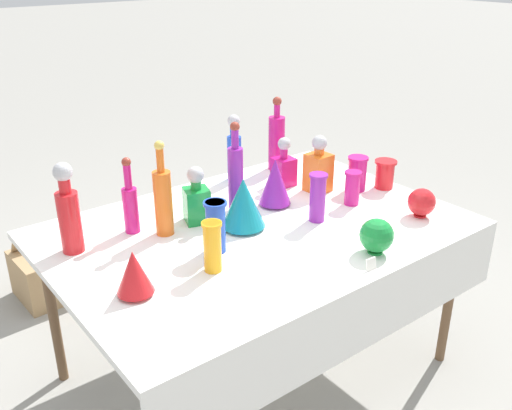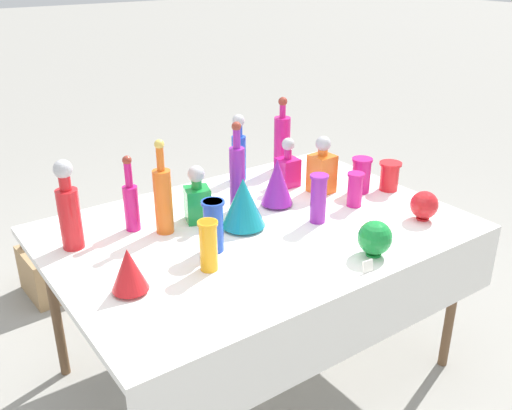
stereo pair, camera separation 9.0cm
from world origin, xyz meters
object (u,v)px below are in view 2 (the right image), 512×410
object	(u,v)px
slender_vase_3	(318,197)
fluted_vase_1	(129,270)
tall_bottle_0	(239,151)
fluted_vase_2	(243,202)
round_bowl_0	(424,205)
slender_vase_0	(390,175)
slender_vase_5	(208,244)
tall_bottle_2	(282,141)
round_bowl_1	(375,238)
tall_bottle_3	(237,175)
slender_vase_1	(355,188)
tall_bottle_4	(131,202)
tall_bottle_5	(163,197)
slender_vase_2	(213,224)
square_decanter_1	(322,169)
square_decanter_0	(288,167)
fluted_vase_0	(277,182)
slender_vase_4	(361,174)
square_decanter_2	(197,198)
tall_bottle_1	(69,209)
cardboard_box_behind_left	(64,267)

from	to	relation	value
slender_vase_3	fluted_vase_1	distance (m)	0.89
tall_bottle_0	fluted_vase_2	xyz separation A→B (m)	(-0.30, -0.48, -0.04)
tall_bottle_0	round_bowl_0	bearing A→B (deg)	-65.72
slender_vase_0	slender_vase_5	world-z (taller)	slender_vase_5
fluted_vase_2	round_bowl_0	world-z (taller)	fluted_vase_2
tall_bottle_2	round_bowl_1	size ratio (longest dim) A/B	2.77
tall_bottle_0	fluted_vase_2	size ratio (longest dim) A/B	1.52
tall_bottle_3	slender_vase_1	world-z (taller)	tall_bottle_3
tall_bottle_4	round_bowl_0	size ratio (longest dim) A/B	2.53
tall_bottle_2	slender_vase_0	xyz separation A→B (m)	(0.25, -0.53, -0.08)
tall_bottle_5	fluted_vase_1	world-z (taller)	tall_bottle_5
tall_bottle_0	slender_vase_2	world-z (taller)	tall_bottle_0
square_decanter_1	tall_bottle_4	bearing A→B (deg)	170.86
square_decanter_0	slender_vase_5	distance (m)	0.89
tall_bottle_4	fluted_vase_0	xyz separation A→B (m)	(0.64, -0.15, -0.01)
fluted_vase_1	round_bowl_0	world-z (taller)	fluted_vase_1
slender_vase_3	slender_vase_4	size ratio (longest dim) A/B	1.27
square_decanter_2	slender_vase_3	distance (m)	0.52
square_decanter_2	tall_bottle_3	bearing A→B (deg)	-3.35
round_bowl_0	slender_vase_0	bearing A→B (deg)	67.91
square_decanter_2	slender_vase_4	world-z (taller)	square_decanter_2
square_decanter_0	fluted_vase_0	distance (m)	0.25
fluted_vase_2	tall_bottle_0	bearing A→B (deg)	58.11
fluted_vase_1	tall_bottle_1	bearing A→B (deg)	96.61
fluted_vase_1	slender_vase_2	bearing A→B (deg)	12.76
tall_bottle_1	slender_vase_0	size ratio (longest dim) A/B	2.60
slender_vase_4	round_bowl_0	bearing A→B (deg)	-89.98
square_decanter_0	fluted_vase_0	xyz separation A→B (m)	(-0.19, -0.17, 0.02)
tall_bottle_1	square_decanter_0	world-z (taller)	tall_bottle_1
tall_bottle_2	fluted_vase_0	distance (m)	0.48
tall_bottle_2	tall_bottle_3	distance (m)	0.58
tall_bottle_0	tall_bottle_1	bearing A→B (deg)	-166.11
slender_vase_1	slender_vase_2	xyz separation A→B (m)	(-0.75, 0.01, 0.03)
tall_bottle_0	tall_bottle_1	xyz separation A→B (m)	(-0.94, -0.23, 0.01)
tall_bottle_1	slender_vase_1	distance (m)	1.24
tall_bottle_4	tall_bottle_5	xyz separation A→B (m)	(0.10, -0.10, 0.03)
fluted_vase_0	fluted_vase_1	world-z (taller)	fluted_vase_0
fluted_vase_1	slender_vase_3	bearing A→B (deg)	3.24
tall_bottle_1	square_decanter_1	bearing A→B (deg)	-6.61
tall_bottle_1	fluted_vase_2	world-z (taller)	tall_bottle_1
slender_vase_5	round_bowl_1	xyz separation A→B (m)	(0.57, -0.27, -0.03)
tall_bottle_5	round_bowl_1	distance (m)	0.86
slender_vase_2	cardboard_box_behind_left	distance (m)	1.53
square_decanter_0	round_bowl_1	bearing A→B (deg)	-102.69
tall_bottle_3	slender_vase_2	bearing A→B (deg)	-137.48
slender_vase_5	round_bowl_1	world-z (taller)	slender_vase_5
tall_bottle_2	square_decanter_2	xyz separation A→B (m)	(-0.69, -0.30, -0.05)
tall_bottle_4	square_decanter_2	bearing A→B (deg)	-17.52
tall_bottle_0	slender_vase_4	world-z (taller)	tall_bottle_0
fluted_vase_1	cardboard_box_behind_left	size ratio (longest dim) A/B	0.37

